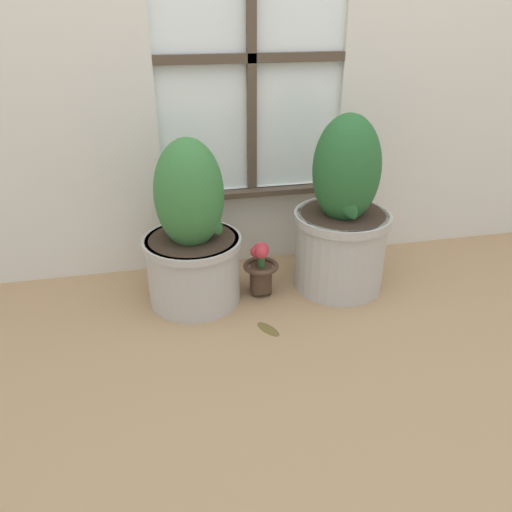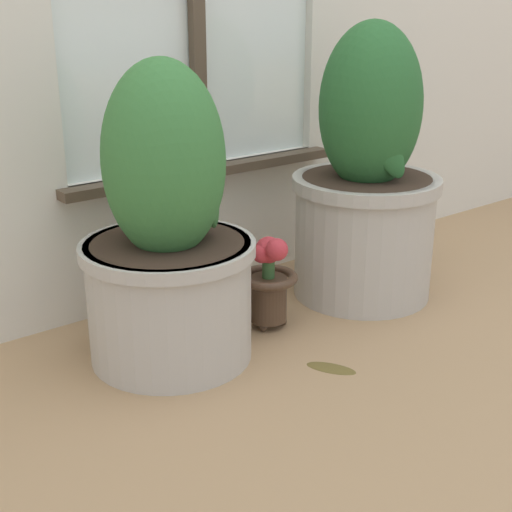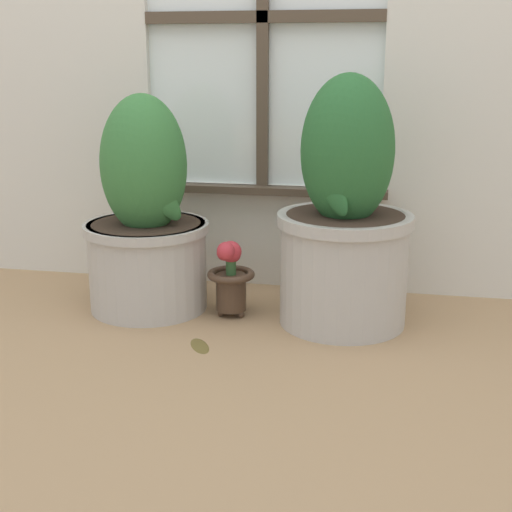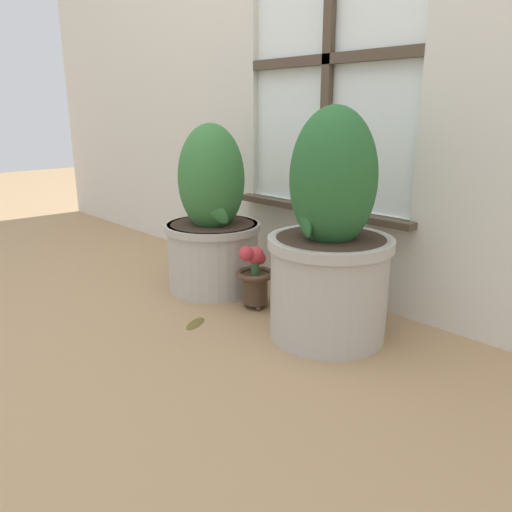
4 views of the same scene
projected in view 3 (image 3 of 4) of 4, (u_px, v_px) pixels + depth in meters
ground_plane at (219, 352)px, 1.85m from camera, size 10.00×10.00×0.00m
potted_plant_left at (146, 223)px, 2.11m from camera, size 0.37×0.37×0.64m
potted_plant_right at (345, 223)px, 1.98m from camera, size 0.38×0.38×0.70m
flower_vase at (230, 276)px, 2.09m from camera, size 0.14×0.14×0.23m
fallen_leaf at (200, 345)px, 1.89m from camera, size 0.09×0.12×0.01m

